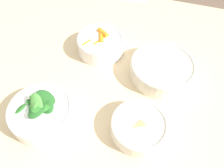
# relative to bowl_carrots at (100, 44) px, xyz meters

# --- Properties ---
(ground_plane) EXTENTS (10.00, 10.00, 0.00)m
(ground_plane) POSITION_rel_bowl_carrots_xyz_m (0.02, -0.13, -0.80)
(ground_plane) COLOR brown
(dining_table) EXTENTS (1.12, 1.05, 0.77)m
(dining_table) POSITION_rel_bowl_carrots_xyz_m (0.02, -0.13, -0.14)
(dining_table) COLOR beige
(dining_table) RESTS_ON ground_plane
(bowl_carrots) EXTENTS (0.16, 0.16, 0.07)m
(bowl_carrots) POSITION_rel_bowl_carrots_xyz_m (0.00, 0.00, 0.00)
(bowl_carrots) COLOR white
(bowl_carrots) RESTS_ON dining_table
(bowl_greens) EXTENTS (0.17, 0.17, 0.10)m
(bowl_greens) POSITION_rel_bowl_carrots_xyz_m (-0.06, -0.30, 0.00)
(bowl_greens) COLOR white
(bowl_greens) RESTS_ON dining_table
(bowl_beans_hotdog) EXTENTS (0.20, 0.20, 0.06)m
(bowl_beans_hotdog) POSITION_rel_bowl_carrots_xyz_m (0.22, -0.04, -0.01)
(bowl_beans_hotdog) COLOR silver
(bowl_beans_hotdog) RESTS_ON dining_table
(bowl_cookies) EXTENTS (0.15, 0.15, 0.05)m
(bowl_cookies) POSITION_rel_bowl_carrots_xyz_m (0.20, -0.26, -0.01)
(bowl_cookies) COLOR silver
(bowl_cookies) RESTS_ON dining_table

